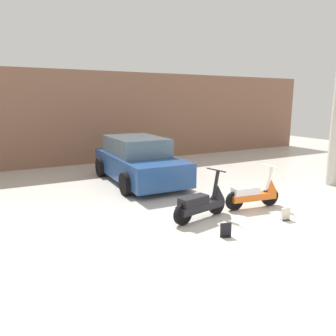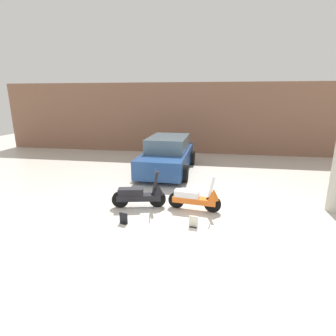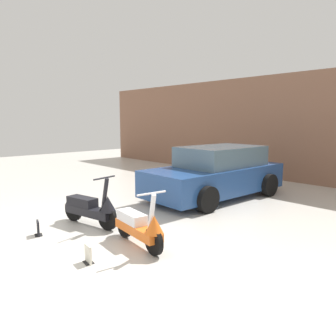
{
  "view_description": "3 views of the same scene",
  "coord_description": "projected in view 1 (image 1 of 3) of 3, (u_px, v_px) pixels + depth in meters",
  "views": [
    {
      "loc": [
        -4.19,
        -4.2,
        2.36
      ],
      "look_at": [
        -0.54,
        2.59,
        0.78
      ],
      "focal_mm": 35.0,
      "sensor_mm": 36.0,
      "label": 1
    },
    {
      "loc": [
        1.15,
        -5.11,
        2.81
      ],
      "look_at": [
        -0.05,
        2.27,
        0.75
      ],
      "focal_mm": 28.0,
      "sensor_mm": 36.0,
      "label": 2
    },
    {
      "loc": [
        4.83,
        -1.95,
        2.0
      ],
      "look_at": [
        -0.49,
        2.96,
        0.93
      ],
      "focal_mm": 35.0,
      "sensor_mm": 36.0,
      "label": 3
    }
  ],
  "objects": [
    {
      "name": "placard_near_left_scooter",
      "position": [
        226.0,
        231.0,
        5.77
      ],
      "size": [
        0.2,
        0.16,
        0.26
      ],
      "rotation": [
        0.0,
        0.0,
        -0.29
      ],
      "color": "black",
      "rests_on": "ground_plane"
    },
    {
      "name": "car_rear_left",
      "position": [
        138.0,
        160.0,
        9.69
      ],
      "size": [
        1.96,
        3.91,
        1.31
      ],
      "rotation": [
        0.0,
        0.0,
        -1.6
      ],
      "color": "navy",
      "rests_on": "ground_plane"
    },
    {
      "name": "scooter_front_left",
      "position": [
        203.0,
        202.0,
        6.63
      ],
      "size": [
        1.39,
        0.58,
        0.98
      ],
      "rotation": [
        0.0,
        0.0,
        0.2
      ],
      "color": "black",
      "rests_on": "ground_plane"
    },
    {
      "name": "placard_near_right_scooter",
      "position": [
        286.0,
        215.0,
        6.58
      ],
      "size": [
        0.2,
        0.14,
        0.26
      ],
      "rotation": [
        0.0,
        0.0,
        -0.14
      ],
      "color": "black",
      "rests_on": "ground_plane"
    },
    {
      "name": "wall_back",
      "position": [
        113.0,
        117.0,
        12.7
      ],
      "size": [
        19.6,
        0.12,
        3.46
      ],
      "primitive_type": "cube",
      "color": "#845B47",
      "rests_on": "ground_plane"
    },
    {
      "name": "ground_plane",
      "position": [
        260.0,
        231.0,
        6.04
      ],
      "size": [
        28.0,
        28.0,
        0.0
      ],
      "primitive_type": "plane",
      "color": "beige"
    },
    {
      "name": "scooter_front_right",
      "position": [
        255.0,
        193.0,
        7.32
      ],
      "size": [
        1.35,
        0.5,
        0.95
      ],
      "rotation": [
        0.0,
        0.0,
        -0.13
      ],
      "color": "black",
      "rests_on": "ground_plane"
    }
  ]
}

